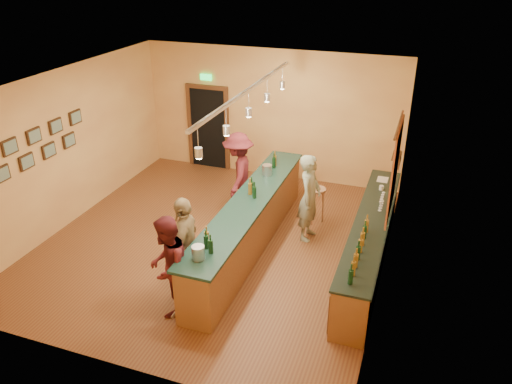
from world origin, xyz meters
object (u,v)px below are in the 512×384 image
(back_counter, at_px, (370,242))
(bar_stool, at_px, (316,195))
(tasting_bar, at_px, (249,221))
(customer_b, at_px, (186,245))
(customer_c, at_px, (238,173))
(bartender, at_px, (309,198))
(customer_a, at_px, (168,267))

(back_counter, xyz_separation_m, bar_stool, (-1.29, 1.26, 0.16))
(tasting_bar, xyz_separation_m, bar_stool, (0.97, 1.44, 0.04))
(tasting_bar, height_order, customer_b, customer_b)
(customer_c, bearing_deg, customer_b, -7.95)
(back_counter, height_order, bartender, bartender)
(customer_c, bearing_deg, customer_a, -8.67)
(customer_a, xyz_separation_m, customer_b, (0.00, 0.62, 0.03))
(bartender, relative_size, customer_b, 1.02)
(customer_b, height_order, bar_stool, customer_b)
(tasting_bar, height_order, bartender, bartender)
(customer_a, height_order, customer_b, customer_b)
(back_counter, relative_size, customer_b, 2.61)
(customer_a, height_order, bar_stool, customer_a)
(back_counter, relative_size, customer_a, 2.70)
(customer_b, relative_size, bar_stool, 2.21)
(back_counter, xyz_separation_m, customer_a, (-2.81, -2.36, 0.36))
(back_counter, height_order, customer_b, customer_b)
(back_counter, xyz_separation_m, tasting_bar, (-2.26, -0.18, 0.12))
(customer_a, height_order, customer_c, customer_c)
(back_counter, relative_size, tasting_bar, 0.89)
(bartender, bearing_deg, tasting_bar, 131.93)
(tasting_bar, xyz_separation_m, customer_b, (-0.55, -1.55, 0.26))
(customer_a, bearing_deg, tasting_bar, 152.23)
(bartender, distance_m, customer_a, 3.32)
(back_counter, bearing_deg, tasting_bar, -175.42)
(tasting_bar, distance_m, customer_c, 1.62)
(bar_stool, bearing_deg, back_counter, -44.28)
(back_counter, distance_m, customer_a, 3.68)
(bartender, xyz_separation_m, customer_b, (-1.52, -2.33, -0.02))
(bartender, bearing_deg, back_counter, -111.59)
(tasting_bar, relative_size, customer_a, 3.02)
(bartender, distance_m, bar_stool, 0.71)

